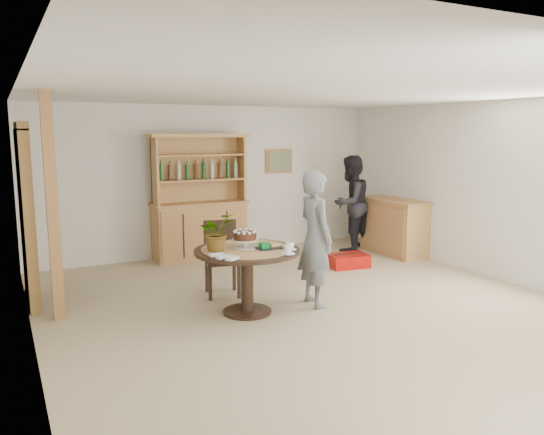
{
  "coord_description": "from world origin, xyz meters",
  "views": [
    {
      "loc": [
        -3.2,
        -4.92,
        2.06
      ],
      "look_at": [
        -0.31,
        0.64,
        1.05
      ],
      "focal_mm": 35.0,
      "sensor_mm": 36.0,
      "label": 1
    }
  ],
  "objects": [
    {
      "name": "ground",
      "position": [
        0.0,
        0.0,
        0.0
      ],
      "size": [
        7.0,
        7.0,
        0.0
      ],
      "primitive_type": "plane",
      "color": "#C6B288",
      "rests_on": "ground"
    },
    {
      "name": "room_shell",
      "position": [
        0.0,
        0.01,
        1.74
      ],
      "size": [
        6.04,
        7.04,
        2.52
      ],
      "color": "white",
      "rests_on": "ground"
    },
    {
      "name": "doorway",
      "position": [
        -2.93,
        2.0,
        1.11
      ],
      "size": [
        0.13,
        1.1,
        2.18
      ],
      "color": "black",
      "rests_on": "ground"
    },
    {
      "name": "pine_post",
      "position": [
        -2.7,
        1.2,
        1.25
      ],
      "size": [
        0.12,
        0.12,
        2.5
      ],
      "primitive_type": "cube",
      "color": "#B5854C",
      "rests_on": "ground"
    },
    {
      "name": "hutch",
      "position": [
        -0.3,
        3.24,
        0.69
      ],
      "size": [
        1.62,
        0.54,
        2.04
      ],
      "color": "#DCAD5D",
      "rests_on": "ground"
    },
    {
      "name": "sideboard",
      "position": [
        2.74,
        2.0,
        0.47
      ],
      "size": [
        0.54,
        1.26,
        0.94
      ],
      "color": "#DCAD5D",
      "rests_on": "ground"
    },
    {
      "name": "dining_table",
      "position": [
        -0.75,
        0.41,
        0.6
      ],
      "size": [
        1.2,
        1.2,
        0.76
      ],
      "color": "black",
      "rests_on": "ground"
    },
    {
      "name": "dining_chair",
      "position": [
        -0.73,
        1.24,
        0.54
      ],
      "size": [
        0.51,
        0.51,
        0.95
      ],
      "rotation": [
        0.0,
        0.0,
        -0.24
      ],
      "color": "black",
      "rests_on": "ground"
    },
    {
      "name": "birthday_cake",
      "position": [
        -0.75,
        0.46,
        0.88
      ],
      "size": [
        0.3,
        0.3,
        0.2
      ],
      "color": "white",
      "rests_on": "dining_table"
    },
    {
      "name": "flower_vase",
      "position": [
        -1.1,
        0.46,
        0.97
      ],
      "size": [
        0.47,
        0.44,
        0.42
      ],
      "primitive_type": "imported",
      "rotation": [
        0.0,
        0.0,
        0.35
      ],
      "color": "#3F7233",
      "rests_on": "dining_table"
    },
    {
      "name": "gift_tray",
      "position": [
        -0.54,
        0.29,
        0.79
      ],
      "size": [
        0.3,
        0.2,
        0.08
      ],
      "color": "black",
      "rests_on": "dining_table"
    },
    {
      "name": "coffee_cup_a",
      "position": [
        -0.35,
        0.13,
        0.8
      ],
      "size": [
        0.15,
        0.15,
        0.09
      ],
      "color": "white",
      "rests_on": "dining_table"
    },
    {
      "name": "coffee_cup_b",
      "position": [
        -0.47,
        -0.04,
        0.79
      ],
      "size": [
        0.15,
        0.15,
        0.08
      ],
      "color": "white",
      "rests_on": "dining_table"
    },
    {
      "name": "napkins",
      "position": [
        -1.16,
        0.1,
        0.77
      ],
      "size": [
        0.24,
        0.33,
        0.03
      ],
      "color": "white",
      "rests_on": "dining_table"
    },
    {
      "name": "teen_boy",
      "position": [
        0.1,
        0.31,
        0.81
      ],
      "size": [
        0.43,
        0.62,
        1.63
      ],
      "primitive_type": "imported",
      "rotation": [
        0.0,
        0.0,
        1.5
      ],
      "color": "slate",
      "rests_on": "ground"
    },
    {
      "name": "adult_person",
      "position": [
        2.23,
        2.57,
        0.83
      ],
      "size": [
        0.98,
        0.87,
        1.67
      ],
      "primitive_type": "imported",
      "rotation": [
        0.0,
        0.0,
        3.5
      ],
      "color": "black",
      "rests_on": "ground"
    },
    {
      "name": "red_suitcase",
      "position": [
        1.51,
        1.61,
        0.1
      ],
      "size": [
        0.65,
        0.48,
        0.21
      ],
      "rotation": [
        0.0,
        0.0,
        -0.15
      ],
      "color": "red",
      "rests_on": "ground"
    }
  ]
}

